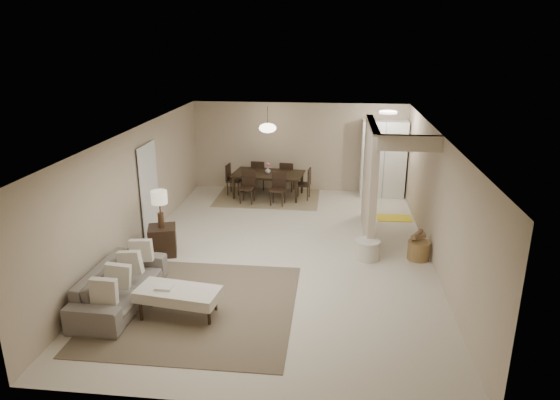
# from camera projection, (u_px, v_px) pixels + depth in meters

# --- Properties ---
(floor) EXTENTS (9.00, 9.00, 0.00)m
(floor) POSITION_uv_depth(u_px,v_px,m) (282.00, 253.00, 10.28)
(floor) COLOR beige
(floor) RESTS_ON ground
(ceiling) EXTENTS (9.00, 9.00, 0.00)m
(ceiling) POSITION_uv_depth(u_px,v_px,m) (282.00, 132.00, 9.50)
(ceiling) COLOR white
(ceiling) RESTS_ON back_wall
(back_wall) EXTENTS (6.00, 0.00, 6.00)m
(back_wall) POSITION_uv_depth(u_px,v_px,m) (299.00, 147.00, 14.13)
(back_wall) COLOR #C5B095
(back_wall) RESTS_ON floor
(left_wall) EXTENTS (0.00, 9.00, 9.00)m
(left_wall) POSITION_uv_depth(u_px,v_px,m) (136.00, 190.00, 10.20)
(left_wall) COLOR #C5B095
(left_wall) RESTS_ON floor
(right_wall) EXTENTS (0.00, 9.00, 9.00)m
(right_wall) POSITION_uv_depth(u_px,v_px,m) (437.00, 200.00, 9.57)
(right_wall) COLOR #C5B095
(right_wall) RESTS_ON floor
(partition) EXTENTS (0.15, 2.50, 2.50)m
(partition) POSITION_uv_depth(u_px,v_px,m) (370.00, 180.00, 10.88)
(partition) COLOR #C5B095
(partition) RESTS_ON floor
(doorway) EXTENTS (0.04, 0.90, 2.04)m
(doorway) POSITION_uv_depth(u_px,v_px,m) (149.00, 192.00, 10.84)
(doorway) COLOR black
(doorway) RESTS_ON floor
(pantry_cabinet) EXTENTS (1.20, 0.55, 2.10)m
(pantry_cabinet) POSITION_uv_depth(u_px,v_px,m) (383.00, 159.00, 13.62)
(pantry_cabinet) COLOR white
(pantry_cabinet) RESTS_ON floor
(flush_light) EXTENTS (0.44, 0.44, 0.05)m
(flush_light) POSITION_uv_depth(u_px,v_px,m) (388.00, 112.00, 12.29)
(flush_light) COLOR white
(flush_light) RESTS_ON ceiling
(living_rug) EXTENTS (3.20, 3.20, 0.01)m
(living_rug) POSITION_uv_depth(u_px,v_px,m) (197.00, 306.00, 8.23)
(living_rug) COLOR brown
(living_rug) RESTS_ON floor
(sofa) EXTENTS (2.20, 0.90, 0.64)m
(sofa) POSITION_uv_depth(u_px,v_px,m) (120.00, 285.00, 8.27)
(sofa) COLOR slate
(sofa) RESTS_ON floor
(ottoman_bench) EXTENTS (1.37, 0.77, 0.47)m
(ottoman_bench) POSITION_uv_depth(u_px,v_px,m) (178.00, 294.00, 7.86)
(ottoman_bench) COLOR beige
(ottoman_bench) RESTS_ON living_rug
(side_table) EXTENTS (0.67, 0.67, 0.59)m
(side_table) POSITION_uv_depth(u_px,v_px,m) (163.00, 241.00, 10.13)
(side_table) COLOR black
(side_table) RESTS_ON floor
(table_lamp) EXTENTS (0.32, 0.32, 0.76)m
(table_lamp) POSITION_uv_depth(u_px,v_px,m) (159.00, 200.00, 9.86)
(table_lamp) COLOR #49321F
(table_lamp) RESTS_ON side_table
(round_pouf) EXTENTS (0.50, 0.50, 0.39)m
(round_pouf) POSITION_uv_depth(u_px,v_px,m) (367.00, 250.00, 9.94)
(round_pouf) COLOR beige
(round_pouf) RESTS_ON floor
(wicker_basket) EXTENTS (0.52, 0.52, 0.37)m
(wicker_basket) POSITION_uv_depth(u_px,v_px,m) (419.00, 250.00, 9.93)
(wicker_basket) COLOR brown
(wicker_basket) RESTS_ON floor
(dining_rug) EXTENTS (2.80, 2.10, 0.01)m
(dining_rug) POSITION_uv_depth(u_px,v_px,m) (268.00, 196.00, 13.85)
(dining_rug) COLOR #837051
(dining_rug) RESTS_ON floor
(dining_table) EXTENTS (2.02, 1.26, 0.67)m
(dining_table) POSITION_uv_depth(u_px,v_px,m) (268.00, 185.00, 13.75)
(dining_table) COLOR black
(dining_table) RESTS_ON dining_rug
(dining_chairs) EXTENTS (2.35, 1.80, 0.87)m
(dining_chairs) POSITION_uv_depth(u_px,v_px,m) (268.00, 182.00, 13.72)
(dining_chairs) COLOR black
(dining_chairs) RESTS_ON dining_rug
(vase) EXTENTS (0.21, 0.21, 0.16)m
(vase) POSITION_uv_depth(u_px,v_px,m) (268.00, 170.00, 13.62)
(vase) COLOR silver
(vase) RESTS_ON dining_table
(yellow_mat) EXTENTS (0.86, 0.54, 0.01)m
(yellow_mat) POSITION_uv_depth(u_px,v_px,m) (394.00, 218.00, 12.21)
(yellow_mat) COLOR yellow
(yellow_mat) RESTS_ON floor
(pendant_light) EXTENTS (0.46, 0.46, 0.71)m
(pendant_light) POSITION_uv_depth(u_px,v_px,m) (268.00, 128.00, 13.25)
(pendant_light) COLOR #49321F
(pendant_light) RESTS_ON ceiling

